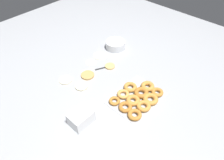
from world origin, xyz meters
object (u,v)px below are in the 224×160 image
(pancake_1, at_px, (110,66))
(donut_tray, at_px, (138,97))
(pancake_0, at_px, (88,75))
(container_stack, at_px, (81,118))
(pancake_2, at_px, (82,86))
(batter_bowl, at_px, (115,45))
(spatula, at_px, (91,71))
(pancake_3, at_px, (100,55))
(pancake_4, at_px, (66,80))
(pancake_5, at_px, (91,62))

(pancake_1, xyz_separation_m, donut_tray, (-0.13, -0.40, 0.01))
(pancake_0, bearing_deg, container_stack, -137.31)
(pancake_2, height_order, container_stack, container_stack)
(batter_bowl, xyz_separation_m, spatula, (-0.38, -0.07, -0.03))
(pancake_3, bearing_deg, container_stack, -144.25)
(pancake_4, distance_m, donut_tray, 0.59)
(pancake_3, bearing_deg, batter_bowl, -6.29)
(pancake_3, xyz_separation_m, spatula, (-0.19, -0.10, -0.00))
(pancake_2, height_order, pancake_4, pancake_2)
(pancake_0, xyz_separation_m, spatula, (0.06, 0.02, -0.01))
(pancake_1, bearing_deg, spatula, 151.31)
(container_stack, bearing_deg, pancake_1, 24.78)
(pancake_3, bearing_deg, pancake_1, -106.08)
(spatula, bearing_deg, pancake_2, 51.21)
(pancake_5, height_order, container_stack, container_stack)
(donut_tray, bearing_deg, pancake_3, 72.71)
(pancake_4, bearing_deg, pancake_2, -74.08)
(pancake_0, bearing_deg, pancake_4, 150.04)
(pancake_3, xyz_separation_m, pancake_4, (-0.41, -0.03, 0.00))
(pancake_1, relative_size, pancake_2, 0.83)
(pancake_5, height_order, donut_tray, donut_tray)
(pancake_5, bearing_deg, donut_tray, -95.65)
(pancake_1, bearing_deg, container_stack, -155.22)
(pancake_1, xyz_separation_m, pancake_2, (-0.32, -0.00, 0.00))
(pancake_3, height_order, container_stack, container_stack)
(pancake_0, distance_m, batter_bowl, 0.46)
(pancake_5, height_order, spatula, pancake_5)
(pancake_5, distance_m, container_stack, 0.62)
(donut_tray, height_order, container_stack, container_stack)
(pancake_5, distance_m, batter_bowl, 0.32)
(pancake_1, relative_size, spatula, 0.35)
(pancake_4, height_order, batter_bowl, batter_bowl)
(pancake_0, bearing_deg, pancake_3, 24.73)
(batter_bowl, relative_size, container_stack, 1.22)
(pancake_1, distance_m, pancake_2, 0.32)
(pancake_0, height_order, pancake_4, pancake_0)
(pancake_2, distance_m, pancake_4, 0.15)
(pancake_0, height_order, container_stack, container_stack)
(pancake_0, height_order, donut_tray, donut_tray)
(pancake_2, relative_size, pancake_4, 1.00)
(pancake_0, distance_m, pancake_3, 0.28)
(container_stack, bearing_deg, pancake_0, 42.69)
(donut_tray, relative_size, batter_bowl, 2.15)
(pancake_2, bearing_deg, spatula, 24.09)
(pancake_3, relative_size, container_stack, 0.81)
(donut_tray, bearing_deg, pancake_1, 72.19)
(pancake_3, distance_m, donut_tray, 0.60)
(pancake_3, xyz_separation_m, batter_bowl, (0.19, -0.02, 0.03))
(batter_bowl, bearing_deg, pancake_2, -164.67)
(pancake_1, relative_size, pancake_5, 0.96)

